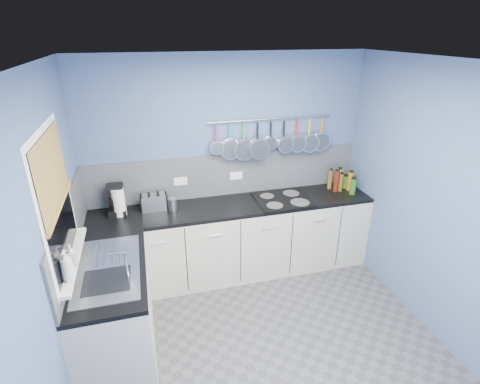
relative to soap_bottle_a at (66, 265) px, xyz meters
name	(u,v)px	position (x,y,z in m)	size (l,w,h in m)	color
floor	(266,345)	(1.53, -0.01, -1.18)	(3.20, 3.00, 0.02)	#47474C
ceiling	(277,62)	(1.53, -0.01, 1.34)	(3.20, 3.00, 0.02)	white
wall_back	(227,166)	(1.53, 1.50, 0.08)	(3.20, 0.02, 2.50)	#455A86
wall_left	(52,258)	(-0.08, -0.01, 0.08)	(0.02, 3.00, 2.50)	#455A86
wall_right	(439,205)	(3.14, -0.01, 0.08)	(0.02, 3.00, 2.50)	#455A86
backsplash_back	(228,175)	(1.53, 1.48, -0.02)	(3.20, 0.02, 0.50)	slate
backsplash_left	(70,229)	(-0.06, 0.59, -0.02)	(0.02, 1.80, 0.50)	slate
cabinet_run_back	(234,240)	(1.53, 1.19, -0.74)	(3.20, 0.60, 0.86)	beige
worktop_back	(234,206)	(1.53, 1.19, -0.29)	(3.20, 0.60, 0.04)	black
cabinet_run_left	(116,313)	(0.23, 0.29, -0.74)	(0.60, 1.20, 0.86)	beige
worktop_left	(109,270)	(0.23, 0.29, -0.29)	(0.60, 1.20, 0.04)	black
window_frame	(56,201)	(-0.05, 0.29, 0.38)	(0.01, 1.00, 1.10)	white
window_glass	(57,201)	(-0.04, 0.29, 0.38)	(0.01, 0.90, 1.00)	black
bamboo_blind	(52,172)	(-0.03, 0.29, 0.61)	(0.01, 0.90, 0.55)	#A37F39
window_sill	(73,259)	(-0.02, 0.29, -0.13)	(0.10, 0.98, 0.03)	white
sink_unit	(108,268)	(0.23, 0.29, -0.27)	(0.50, 0.95, 0.01)	silver
mixer_tap	(126,264)	(0.39, 0.11, -0.14)	(0.12, 0.08, 0.26)	silver
socket_left	(181,181)	(0.98, 1.47, -0.04)	(0.15, 0.01, 0.09)	white
socket_right	(236,176)	(1.63, 1.47, -0.04)	(0.15, 0.01, 0.09)	white
pot_rail	(271,119)	(2.03, 1.44, 0.61)	(0.02, 0.02, 1.45)	silver
soap_bottle_a	(66,265)	(0.00, 0.00, 0.00)	(0.09, 0.09, 0.24)	white
soap_bottle_b	(71,255)	(0.00, 0.19, -0.03)	(0.08, 0.08, 0.17)	white
paper_towel	(119,202)	(0.31, 1.26, -0.12)	(0.13, 0.13, 0.30)	white
coffee_maker	(116,200)	(0.28, 1.30, -0.11)	(0.18, 0.20, 0.32)	black
toaster	(154,202)	(0.66, 1.30, -0.18)	(0.27, 0.15, 0.17)	silver
canister	(173,204)	(0.86, 1.23, -0.20)	(0.09, 0.09, 0.14)	silver
hob	(283,199)	(2.11, 1.15, -0.26)	(0.63, 0.55, 0.01)	black
pan_0	(216,139)	(1.40, 1.43, 0.44)	(0.16, 0.07, 0.35)	silver
pan_1	(230,141)	(1.55, 1.43, 0.40)	(0.24, 0.06, 0.43)	silver
pan_2	(244,141)	(1.71, 1.43, 0.39)	(0.25, 0.08, 0.44)	silver
pan_3	(257,139)	(1.87, 1.43, 0.40)	(0.24, 0.12, 0.43)	silver
pan_4	(271,135)	(2.03, 1.43, 0.43)	(0.16, 0.06, 0.35)	silver
pan_5	(284,135)	(2.19, 1.43, 0.42)	(0.19, 0.11, 0.38)	silver
pan_6	(297,135)	(2.35, 1.43, 0.41)	(0.21, 0.09, 0.40)	silver
pan_7	(309,134)	(2.51, 1.43, 0.40)	(0.22, 0.09, 0.41)	silver
pan_8	(321,134)	(2.67, 1.43, 0.40)	(0.23, 0.05, 0.42)	silver
condiment_0	(345,182)	(2.98, 1.29, -0.19)	(0.07, 0.07, 0.15)	#3F721E
condiment_1	(339,179)	(2.90, 1.30, -0.15)	(0.06, 0.06, 0.25)	olive
condiment_2	(330,179)	(2.78, 1.33, -0.15)	(0.05, 0.05, 0.24)	brown
condiment_3	(350,181)	(2.99, 1.22, -0.15)	(0.07, 0.07, 0.23)	#8C5914
condiment_4	(341,182)	(2.87, 1.22, -0.16)	(0.05, 0.05, 0.22)	brown
condiment_5	(336,181)	(2.81, 1.23, -0.14)	(0.06, 0.06, 0.26)	#4C190C
condiment_6	(353,186)	(2.97, 1.10, -0.17)	(0.07, 0.07, 0.19)	#265919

